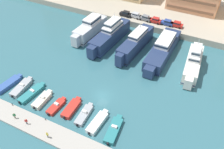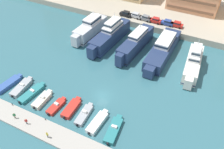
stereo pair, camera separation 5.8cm
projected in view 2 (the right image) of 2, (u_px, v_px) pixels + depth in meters
The scene contains 27 objects.
ground_plane at pixel (103, 96), 60.04m from camera, with size 400.00×400.00×0.00m, color #336670.
pier_dock at pixel (68, 141), 50.11m from camera, with size 120.00×4.60×0.50m, color #A8A399.
yacht_silver_far_left at pixel (90, 29), 79.07m from camera, with size 5.08×16.78×7.59m.
yacht_navy_left at pixel (110, 35), 75.73m from camera, with size 5.63×20.71×8.71m.
yacht_navy_mid_left at pixel (135, 43), 72.76m from camera, with size 5.11×19.79×7.43m.
yacht_navy_center_left at pixel (163, 49), 71.31m from camera, with size 5.01×23.19×6.66m.
yacht_ivory_center at pixel (193, 62), 66.06m from camera, with size 4.97×17.37×8.19m.
motorboat_blue_far_left at pixel (9, 84), 62.42m from camera, with size 2.91×7.91×1.01m.
motorboat_grey_left at pixel (22, 87), 61.42m from camera, with size 2.65×7.53×1.45m.
motorboat_teal_mid_left at pixel (32, 93), 60.03m from camera, with size 2.81×8.07×1.29m.
motorboat_cream_center_left at pixel (42, 100), 58.30m from camera, with size 2.17×6.38×1.54m.
motorboat_red_center at pixel (56, 106), 56.89m from camera, with size 2.12×5.99×1.31m.
motorboat_red_center_right at pixel (72, 108), 56.39m from camera, with size 2.38×6.77×1.00m.
motorboat_grey_mid_right at pixel (84, 115), 55.01m from camera, with size 2.26×6.93×1.47m.
motorboat_white_right at pixel (98, 122), 53.32m from camera, with size 2.31×7.28×1.05m.
motorboat_teal_far_right at pixel (114, 130), 51.87m from camera, with size 2.95×7.83×1.48m.
car_black_far_left at pixel (126, 14), 85.37m from camera, with size 4.17×2.06×1.80m.
car_silver_left at pixel (136, 15), 84.53m from camera, with size 4.24×2.22×1.80m.
car_grey_mid_left at pixel (145, 18), 83.15m from camera, with size 4.24×2.22×1.80m.
car_red_center_left at pixel (155, 20), 81.94m from camera, with size 4.15×2.02×1.80m.
car_blue_center at pixel (167, 22), 80.78m from camera, with size 4.13×1.98×1.80m.
car_red_center_right at pixel (177, 24), 79.91m from camera, with size 4.15×2.02×1.80m.
pedestrian_near_edge at pixel (26, 121), 52.43m from camera, with size 0.54×0.41×1.59m.
pedestrian_mid_deck at pixel (14, 115), 53.60m from camera, with size 0.48×0.44×1.58m.
pedestrian_far_side at pixel (47, 134), 49.84m from camera, with size 0.63×0.30×1.64m.
bollard_west at pixel (12, 104), 56.85m from camera, with size 0.20×0.20×0.61m.
bollard_west_mid at pixel (45, 119), 53.62m from camera, with size 0.20×0.20×0.61m.
Camera 2 is at (21.04, -36.42, 43.20)m, focal length 40.00 mm.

